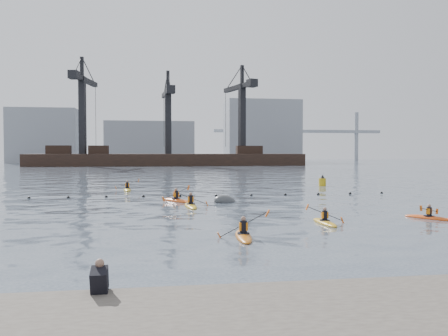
{
  "coord_description": "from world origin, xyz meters",
  "views": [
    {
      "loc": [
        -4.3,
        -16.84,
        3.74
      ],
      "look_at": [
        -0.24,
        9.73,
        2.8
      ],
      "focal_mm": 38.0,
      "sensor_mm": 36.0,
      "label": 1
    }
  ],
  "objects_px": {
    "mooring_buoy": "(225,202)",
    "nav_buoy": "(322,182)",
    "kayaker_2": "(176,200)",
    "kayaker_5": "(127,189)",
    "kayaker_0": "(243,235)",
    "kayaker_3": "(191,205)",
    "kayaker_1": "(325,222)",
    "kayaker_4": "(429,217)"
  },
  "relations": [
    {
      "from": "mooring_buoy",
      "to": "nav_buoy",
      "type": "distance_m",
      "value": 19.51
    },
    {
      "from": "kayaker_2",
      "to": "kayaker_5",
      "type": "xyz_separation_m",
      "value": [
        -4.15,
        10.93,
        -0.0
      ]
    },
    {
      "from": "kayaker_0",
      "to": "kayaker_3",
      "type": "bearing_deg",
      "value": 102.07
    },
    {
      "from": "kayaker_5",
      "to": "nav_buoy",
      "type": "relative_size",
      "value": 2.46
    },
    {
      "from": "kayaker_2",
      "to": "kayaker_5",
      "type": "bearing_deg",
      "value": 79.87
    },
    {
      "from": "kayaker_5",
      "to": "mooring_buoy",
      "type": "xyz_separation_m",
      "value": [
        7.71,
        -11.98,
        -0.1
      ]
    },
    {
      "from": "kayaker_3",
      "to": "nav_buoy",
      "type": "bearing_deg",
      "value": 44.69
    },
    {
      "from": "mooring_buoy",
      "to": "kayaker_0",
      "type": "bearing_deg",
      "value": -95.66
    },
    {
      "from": "kayaker_5",
      "to": "kayaker_3",
      "type": "bearing_deg",
      "value": -74.87
    },
    {
      "from": "kayaker_1",
      "to": "kayaker_5",
      "type": "height_order",
      "value": "kayaker_5"
    },
    {
      "from": "kayaker_4",
      "to": "kayaker_0",
      "type": "bearing_deg",
      "value": -11.77
    },
    {
      "from": "kayaker_3",
      "to": "mooring_buoy",
      "type": "bearing_deg",
      "value": 40.72
    },
    {
      "from": "kayaker_3",
      "to": "mooring_buoy",
      "type": "xyz_separation_m",
      "value": [
        2.77,
        2.64,
        -0.11
      ]
    },
    {
      "from": "kayaker_0",
      "to": "kayaker_4",
      "type": "distance_m",
      "value": 11.99
    },
    {
      "from": "mooring_buoy",
      "to": "kayaker_3",
      "type": "bearing_deg",
      "value": -136.33
    },
    {
      "from": "kayaker_1",
      "to": "kayaker_5",
      "type": "xyz_separation_m",
      "value": [
        -11.23,
        23.08,
        0.01
      ]
    },
    {
      "from": "kayaker_5",
      "to": "mooring_buoy",
      "type": "distance_m",
      "value": 14.25
    },
    {
      "from": "kayaker_1",
      "to": "kayaker_2",
      "type": "relative_size",
      "value": 0.88
    },
    {
      "from": "kayaker_0",
      "to": "nav_buoy",
      "type": "distance_m",
      "value": 32.36
    },
    {
      "from": "kayaker_2",
      "to": "kayaker_5",
      "type": "relative_size",
      "value": 0.99
    },
    {
      "from": "kayaker_4",
      "to": "nav_buoy",
      "type": "bearing_deg",
      "value": -128.56
    },
    {
      "from": "kayaker_5",
      "to": "kayaker_0",
      "type": "bearing_deg",
      "value": -80.15
    },
    {
      "from": "nav_buoy",
      "to": "kayaker_0",
      "type": "bearing_deg",
      "value": -116.37
    },
    {
      "from": "kayaker_1",
      "to": "nav_buoy",
      "type": "height_order",
      "value": "nav_buoy"
    },
    {
      "from": "kayaker_0",
      "to": "kayaker_4",
      "type": "relative_size",
      "value": 1.21
    },
    {
      "from": "nav_buoy",
      "to": "kayaker_2",
      "type": "bearing_deg",
      "value": -140.65
    },
    {
      "from": "kayaker_2",
      "to": "mooring_buoy",
      "type": "relative_size",
      "value": 1.64
    },
    {
      "from": "kayaker_0",
      "to": "kayaker_4",
      "type": "xyz_separation_m",
      "value": [
        11.29,
        4.05,
        -0.01
      ]
    },
    {
      "from": "nav_buoy",
      "to": "kayaker_1",
      "type": "bearing_deg",
      "value": -110.15
    },
    {
      "from": "kayaker_0",
      "to": "kayaker_1",
      "type": "bearing_deg",
      "value": 39.29
    },
    {
      "from": "kayaker_5",
      "to": "nav_buoy",
      "type": "bearing_deg",
      "value": 3.66
    },
    {
      "from": "kayaker_1",
      "to": "kayaker_2",
      "type": "xyz_separation_m",
      "value": [
        -7.08,
        12.16,
        0.02
      ]
    },
    {
      "from": "kayaker_1",
      "to": "nav_buoy",
      "type": "distance_m",
      "value": 27.37
    },
    {
      "from": "kayaker_0",
      "to": "kayaker_2",
      "type": "distance_m",
      "value": 15.61
    },
    {
      "from": "kayaker_4",
      "to": "kayaker_5",
      "type": "xyz_separation_m",
      "value": [
        -17.57,
        22.34,
        0.02
      ]
    },
    {
      "from": "kayaker_0",
      "to": "mooring_buoy",
      "type": "height_order",
      "value": "kayaker_0"
    },
    {
      "from": "kayaker_3",
      "to": "nav_buoy",
      "type": "height_order",
      "value": "nav_buoy"
    },
    {
      "from": "kayaker_5",
      "to": "nav_buoy",
      "type": "height_order",
      "value": "nav_buoy"
    },
    {
      "from": "kayaker_1",
      "to": "kayaker_3",
      "type": "relative_size",
      "value": 0.86
    },
    {
      "from": "kayaker_2",
      "to": "kayaker_5",
      "type": "distance_m",
      "value": 11.69
    },
    {
      "from": "kayaker_0",
      "to": "kayaker_2",
      "type": "relative_size",
      "value": 0.98
    },
    {
      "from": "kayaker_0",
      "to": "kayaker_2",
      "type": "height_order",
      "value": "kayaker_0"
    }
  ]
}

